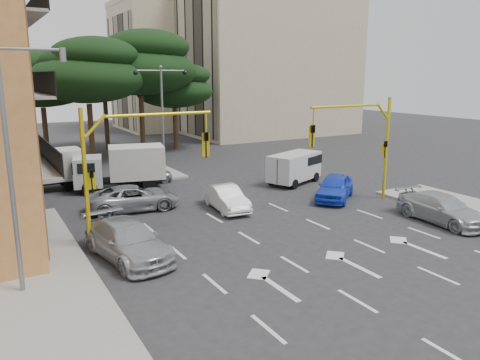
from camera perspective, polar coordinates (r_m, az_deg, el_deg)
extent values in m
plane|color=#28282B|center=(22.50, 5.47, -6.18)|extent=(120.00, 120.00, 0.00)
cube|color=gray|center=(15.19, -23.83, -16.74)|extent=(5.00, 26.00, 0.15)
cube|color=gray|center=(36.28, -9.19, 1.14)|extent=(1.40, 6.00, 0.15)
cube|color=black|center=(25.45, -25.67, 8.63)|extent=(0.12, 14.72, 11.20)
cube|color=#BAA98C|center=(59.03, 3.67, 14.40)|extent=(20.00, 12.00, 18.00)
cube|color=black|center=(54.16, -5.55, 13.99)|extent=(0.12, 11.04, 16.20)
cube|color=#BAA98C|center=(66.38, -7.44, 13.28)|extent=(16.00, 12.00, 16.00)
cube|color=black|center=(63.74, -14.31, 12.57)|extent=(0.12, 11.04, 14.20)
cube|color=#BAA98C|center=(66.99, -7.66, 20.43)|extent=(16.15, 12.15, 0.70)
cylinder|color=#382616|center=(40.51, -17.67, 5.35)|extent=(0.44, 0.44, 4.95)
ellipsoid|color=black|center=(40.23, -18.10, 11.64)|extent=(9.15, 9.15, 3.87)
ellipsoid|color=black|center=(39.99, -17.30, 14.38)|extent=(6.86, 6.86, 2.86)
ellipsoid|color=black|center=(40.43, -19.04, 13.46)|extent=(6.07, 6.07, 2.64)
cylinder|color=#382616|center=(43.69, -11.81, 6.47)|extent=(0.44, 0.44, 5.40)
ellipsoid|color=black|center=(43.45, -12.11, 12.85)|extent=(9.98, 9.98, 4.22)
ellipsoid|color=black|center=(43.32, -11.29, 15.59)|extent=(7.49, 7.49, 3.12)
ellipsoid|color=black|center=(43.62, -12.97, 14.70)|extent=(6.62, 6.62, 2.88)
cylinder|color=#382616|center=(43.97, -22.60, 5.21)|extent=(0.44, 0.44, 4.50)
ellipsoid|color=black|center=(43.69, -23.06, 10.48)|extent=(8.32, 8.32, 3.52)
ellipsoid|color=black|center=(43.36, -22.39, 12.78)|extent=(6.24, 6.24, 2.60)
ellipsoid|color=black|center=(43.92, -23.91, 11.98)|extent=(5.52, 5.52, 2.40)
cylinder|color=#382616|center=(46.99, -7.88, 6.22)|extent=(0.44, 0.44, 4.05)
ellipsoid|color=black|center=(46.72, -8.02, 10.66)|extent=(7.49, 7.49, 3.17)
ellipsoid|color=black|center=(46.55, -7.19, 12.56)|extent=(5.62, 5.62, 2.34)
ellipsoid|color=black|center=(46.79, -8.78, 11.96)|extent=(4.97, 4.97, 2.16)
cylinder|color=#382616|center=(47.96, -15.96, 6.52)|extent=(0.44, 0.44, 4.95)
ellipsoid|color=black|center=(47.72, -16.29, 11.84)|extent=(9.15, 9.15, 3.87)
ellipsoid|color=black|center=(47.50, -15.59, 14.14)|extent=(6.86, 6.86, 2.86)
ellipsoid|color=black|center=(47.90, -17.08, 13.37)|extent=(6.07, 6.07, 2.64)
cylinder|color=gold|center=(28.83, 17.41, 3.63)|extent=(0.18, 0.18, 6.00)
cylinder|color=gold|center=(28.19, 16.94, 8.08)|extent=(0.95, 0.14, 0.95)
cylinder|color=gold|center=(26.24, 12.80, 8.77)|extent=(4.80, 0.14, 0.14)
cylinder|color=gold|center=(24.85, 8.95, 7.68)|extent=(0.08, 0.08, 0.90)
imported|color=black|center=(24.96, 8.87, 5.28)|extent=(0.20, 0.24, 1.20)
cube|color=gold|center=(25.02, 8.76, 5.30)|extent=(0.36, 0.06, 1.10)
imported|color=black|center=(28.57, 17.33, 3.56)|extent=(0.16, 0.20, 1.00)
cube|color=gold|center=(28.64, 17.18, 3.59)|extent=(0.35, 0.08, 0.70)
cylinder|color=gold|center=(20.17, -18.29, -0.16)|extent=(0.18, 0.18, 6.00)
cylinder|color=gold|center=(19.92, -17.19, 6.34)|extent=(0.95, 0.14, 0.95)
cylinder|color=gold|center=(20.66, -9.75, 7.91)|extent=(4.80, 0.14, 0.14)
cylinder|color=gold|center=(21.55, -4.16, 7.05)|extent=(0.08, 0.08, 0.90)
imported|color=black|center=(21.68, -4.12, 4.28)|extent=(0.20, 0.24, 1.20)
cube|color=gold|center=(21.75, -4.21, 4.31)|extent=(0.36, 0.06, 1.10)
imported|color=black|center=(20.07, -17.59, -0.17)|extent=(0.16, 0.20, 1.00)
cube|color=gold|center=(20.16, -17.65, -0.12)|extent=(0.35, 0.08, 0.70)
cylinder|color=slate|center=(16.67, -26.22, 0.60)|extent=(0.16, 0.16, 8.00)
cylinder|color=slate|center=(16.46, -24.38, 14.34)|extent=(1.80, 0.10, 0.10)
cylinder|color=slate|center=(16.59, -20.80, 14.09)|extent=(0.20, 0.20, 0.45)
cylinder|color=slate|center=(35.72, -9.41, 7.16)|extent=(0.16, 0.16, 7.50)
cylinder|color=slate|center=(35.26, -11.03, 12.97)|extent=(1.80, 0.10, 0.10)
sphere|color=black|center=(34.95, -12.61, 12.65)|extent=(0.36, 0.36, 0.36)
cylinder|color=slate|center=(35.88, -8.24, 13.06)|extent=(1.80, 0.10, 0.10)
sphere|color=black|center=(36.26, -6.73, 12.86)|extent=(0.36, 0.36, 0.36)
sphere|color=slate|center=(35.56, -9.64, 13.42)|extent=(0.24, 0.24, 0.24)
imported|color=white|center=(25.68, -1.71, -2.20)|extent=(1.77, 4.10, 1.31)
imported|color=blue|center=(28.33, 11.49, -0.84)|extent=(4.50, 4.12, 1.49)
imported|color=#A5A8AD|center=(19.52, -13.57, -7.17)|extent=(2.89, 5.43, 1.50)
imported|color=#9A9EA2|center=(26.23, -12.81, -2.13)|extent=(5.15, 2.78, 1.37)
imported|color=#A6A9AF|center=(32.59, -11.51, 0.72)|extent=(3.83, 1.84, 1.26)
imported|color=#B0B4B8|center=(25.58, 23.41, -3.21)|extent=(2.20, 4.96, 1.41)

